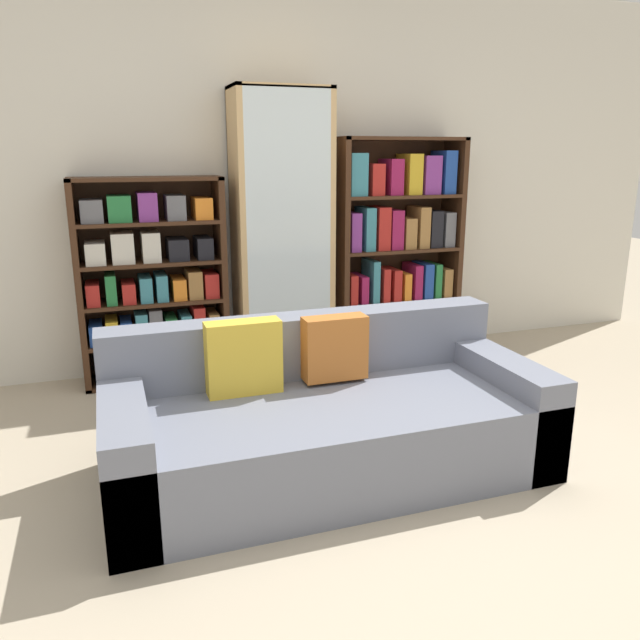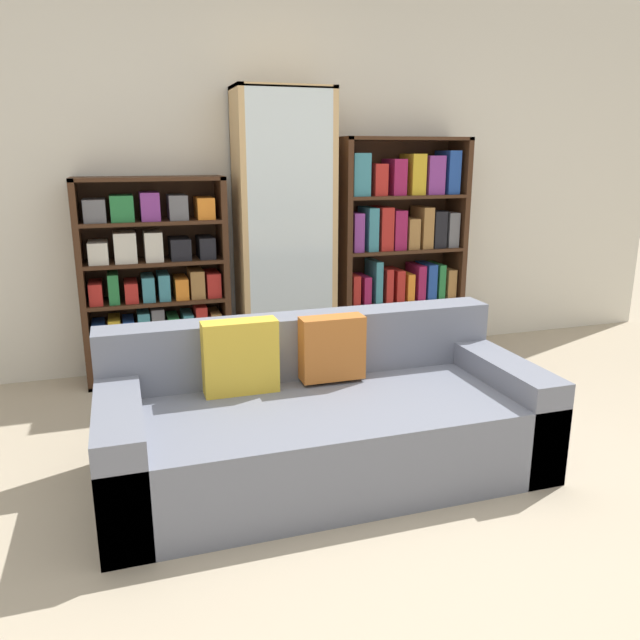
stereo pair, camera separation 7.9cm
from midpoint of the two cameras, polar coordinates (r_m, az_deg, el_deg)
name	(u,v)px [view 1 (the left image)]	position (r m, az deg, el deg)	size (l,w,h in m)	color
ground_plane	(435,527)	(2.79, 9.60, -18.16)	(16.00, 16.00, 0.00)	tan
wall_back	(277,177)	(4.61, -4.50, 12.92)	(6.62, 0.06, 2.70)	silver
couch	(325,420)	(3.08, -0.30, -9.13)	(2.08, 0.93, 0.75)	slate
bookshelf_left	(152,286)	(4.34, -15.59, 3.02)	(0.96, 0.32, 1.37)	#3D2314
display_cabinet	(282,235)	(4.42, -4.01, 7.79)	(0.67, 0.36, 1.95)	tan
bookshelf_right	(397,252)	(4.77, 6.60, 6.15)	(0.97, 0.32, 1.63)	#3D2314
wine_bottle	(400,362)	(4.29, 6.79, -3.80)	(0.08, 0.08, 0.34)	black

